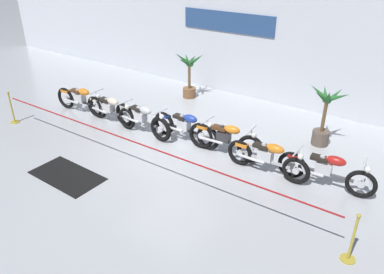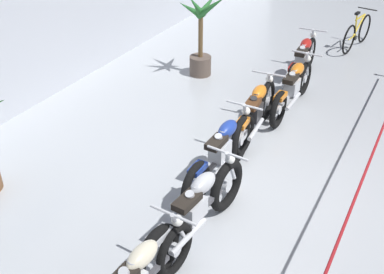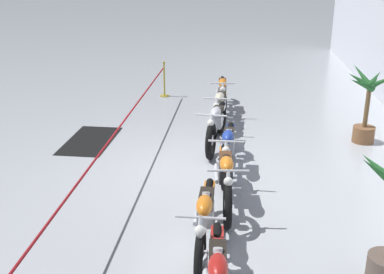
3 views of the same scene
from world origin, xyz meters
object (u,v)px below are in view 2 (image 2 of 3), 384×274
at_px(motorcycle_orange_4, 255,114).
at_px(motorcycle_orange_5, 293,88).
at_px(potted_palm_right_of_row, 201,38).
at_px(motorcycle_blue_3, 222,152).
at_px(stanchion_far_left, 336,251).
at_px(motorcycle_silver_2, 196,211).
at_px(bicycle, 357,33).
at_px(motorcycle_red_6, 302,60).

xyz_separation_m(motorcycle_orange_4, motorcycle_orange_5, (1.33, -0.24, -0.02)).
height_order(motorcycle_orange_4, potted_palm_right_of_row, potted_palm_right_of_row).
bearing_deg(potted_palm_right_of_row, motorcycle_blue_3, -147.96).
bearing_deg(stanchion_far_left, motorcycle_silver_2, 85.95).
bearing_deg(bicycle, motorcycle_red_6, 166.18).
bearing_deg(motorcycle_orange_5, potted_palm_right_of_row, 74.73).
relative_size(motorcycle_red_6, bicycle, 1.33).
relative_size(motorcycle_orange_4, potted_palm_right_of_row, 1.22).
bearing_deg(stanchion_far_left, motorcycle_blue_3, 53.53).
xyz_separation_m(motorcycle_blue_3, motorcycle_orange_4, (1.33, 0.00, 0.02)).
xyz_separation_m(motorcycle_blue_3, bicycle, (6.55, -0.62, -0.08)).
distance_m(motorcycle_orange_4, bicycle, 5.26).
distance_m(motorcycle_silver_2, potted_palm_right_of_row, 5.24).
bearing_deg(motorcycle_orange_5, bicycle, -5.60).
relative_size(motorcycle_orange_5, bicycle, 1.28).
bearing_deg(motorcycle_orange_4, stanchion_far_left, -144.13).
height_order(motorcycle_orange_4, stanchion_far_left, stanchion_far_left).
relative_size(motorcycle_blue_3, motorcycle_orange_5, 1.05).
bearing_deg(bicycle, motorcycle_orange_4, 173.22).
bearing_deg(motorcycle_red_6, motorcycle_orange_4, -179.98).
xyz_separation_m(motorcycle_red_6, potted_palm_right_of_row, (-0.74, 2.05, 0.39)).
bearing_deg(bicycle, motorcycle_blue_3, 174.60).
distance_m(bicycle, stanchion_far_left, 8.20).
distance_m(motorcycle_silver_2, stanchion_far_left, 1.79).
distance_m(motorcycle_blue_3, potted_palm_right_of_row, 3.89).
bearing_deg(motorcycle_blue_3, bicycle, -5.40).
height_order(bicycle, potted_palm_right_of_row, potted_palm_right_of_row).
height_order(motorcycle_blue_3, motorcycle_orange_5, motorcycle_blue_3).
distance_m(motorcycle_blue_3, motorcycle_orange_5, 2.66).
xyz_separation_m(motorcycle_blue_3, motorcycle_orange_5, (2.65, -0.24, -0.01)).
bearing_deg(motorcycle_silver_2, motorcycle_blue_3, 11.81).
xyz_separation_m(motorcycle_silver_2, stanchion_far_left, (-0.12, -1.76, 0.26)).
bearing_deg(motorcycle_orange_5, motorcycle_blue_3, 174.89).
height_order(motorcycle_orange_4, motorcycle_orange_5, motorcycle_orange_4).
bearing_deg(motorcycle_silver_2, bicycle, -2.37).
bearing_deg(stanchion_far_left, bicycle, 10.08).
bearing_deg(motorcycle_blue_3, motorcycle_red_6, 0.03).
distance_m(motorcycle_red_6, stanchion_far_left, 5.91).
bearing_deg(motorcycle_blue_3, motorcycle_silver_2, -168.19).
xyz_separation_m(motorcycle_red_6, stanchion_far_left, (-5.54, -2.06, 0.27)).
height_order(motorcycle_silver_2, motorcycle_red_6, motorcycle_silver_2).
distance_m(motorcycle_orange_4, potted_palm_right_of_row, 2.85).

